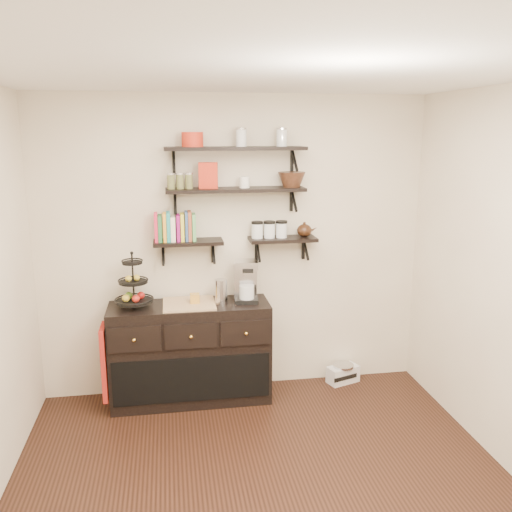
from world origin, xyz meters
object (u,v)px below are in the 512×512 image
object	(u,v)px
sideboard	(190,352)
fruit_stand	(134,289)
coffee_maker	(246,282)
radio	(343,373)

from	to	relation	value
sideboard	fruit_stand	world-z (taller)	fruit_stand
sideboard	coffee_maker	size ratio (longest dim) A/B	3.72
fruit_stand	radio	bearing A→B (deg)	3.11
coffee_maker	radio	bearing A→B (deg)	12.15
coffee_maker	sideboard	bearing A→B (deg)	-169.86
sideboard	coffee_maker	distance (m)	0.81
sideboard	fruit_stand	bearing A→B (deg)	179.61
sideboard	fruit_stand	size ratio (longest dim) A/B	2.98
fruit_stand	coffee_maker	world-z (taller)	fruit_stand
coffee_maker	fruit_stand	bearing A→B (deg)	-171.43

